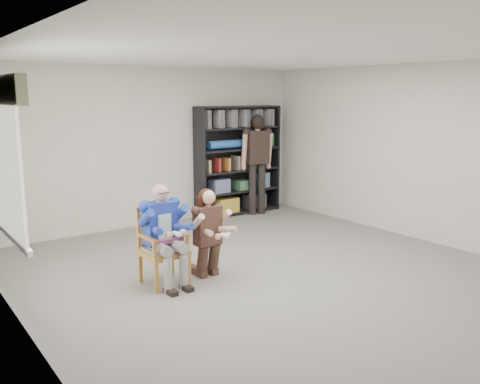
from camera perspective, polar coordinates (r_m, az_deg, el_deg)
room_shell at (r=6.25m, az=4.72°, el=2.52°), size 6.00×7.00×2.80m
floor at (r=6.59m, az=4.53°, el=-9.60°), size 6.00×7.00×0.01m
window_left at (r=5.83m, az=-25.03°, el=3.23°), size 0.16×2.00×1.75m
armchair at (r=6.30m, az=-8.57°, el=-6.03°), size 0.57×0.55×0.97m
seated_man at (r=6.26m, az=-8.61°, el=-4.77°), size 0.55×0.76×1.25m
kneeling_woman at (r=6.46m, az=-3.52°, el=-4.69°), size 0.49×0.78×1.15m
bookshelf at (r=9.89m, az=-0.20°, el=3.56°), size 1.80×0.38×2.10m
standing_man at (r=9.85m, az=1.94°, el=3.00°), size 0.65×0.46×1.92m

